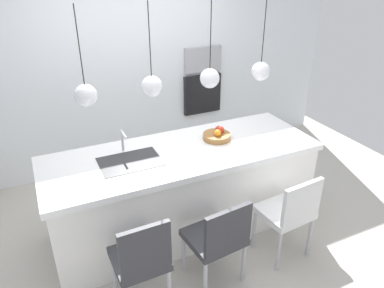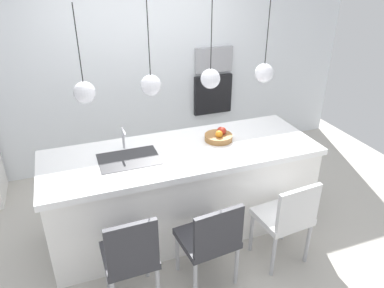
{
  "view_description": "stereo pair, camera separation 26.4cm",
  "coord_description": "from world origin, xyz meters",
  "px_view_note": "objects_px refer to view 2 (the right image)",
  "views": [
    {
      "loc": [
        -1.24,
        -2.88,
        2.56
      ],
      "look_at": [
        0.1,
        0.0,
        0.96
      ],
      "focal_mm": 34.11,
      "sensor_mm": 36.0,
      "label": 1
    },
    {
      "loc": [
        -1.0,
        -2.98,
        2.56
      ],
      "look_at": [
        0.1,
        0.0,
        0.96
      ],
      "focal_mm": 34.11,
      "sensor_mm": 36.0,
      "label": 2
    }
  ],
  "objects_px": {
    "chair_middle": "(210,238)",
    "chair_far": "(287,216)",
    "microwave": "(214,59)",
    "chair_near": "(130,256)",
    "fruit_bowl": "(219,136)",
    "oven": "(213,94)"
  },
  "relations": [
    {
      "from": "chair_near",
      "to": "chair_middle",
      "type": "height_order",
      "value": "chair_near"
    },
    {
      "from": "chair_middle",
      "to": "chair_far",
      "type": "bearing_deg",
      "value": 0.15
    },
    {
      "from": "oven",
      "to": "chair_near",
      "type": "distance_m",
      "value": 2.96
    },
    {
      "from": "oven",
      "to": "chair_near",
      "type": "relative_size",
      "value": 0.61
    },
    {
      "from": "microwave",
      "to": "chair_far",
      "type": "relative_size",
      "value": 0.61
    },
    {
      "from": "microwave",
      "to": "chair_far",
      "type": "bearing_deg",
      "value": -96.84
    },
    {
      "from": "microwave",
      "to": "oven",
      "type": "height_order",
      "value": "microwave"
    },
    {
      "from": "fruit_bowl",
      "to": "oven",
      "type": "bearing_deg",
      "value": 69.16
    },
    {
      "from": "fruit_bowl",
      "to": "chair_far",
      "type": "bearing_deg",
      "value": -72.45
    },
    {
      "from": "microwave",
      "to": "oven",
      "type": "bearing_deg",
      "value": 0.0
    },
    {
      "from": "oven",
      "to": "chair_near",
      "type": "height_order",
      "value": "oven"
    },
    {
      "from": "oven",
      "to": "chair_middle",
      "type": "height_order",
      "value": "oven"
    },
    {
      "from": "oven",
      "to": "chair_far",
      "type": "bearing_deg",
      "value": -96.84
    },
    {
      "from": "chair_middle",
      "to": "chair_far",
      "type": "height_order",
      "value": "chair_far"
    },
    {
      "from": "microwave",
      "to": "chair_near",
      "type": "height_order",
      "value": "microwave"
    },
    {
      "from": "fruit_bowl",
      "to": "oven",
      "type": "distance_m",
      "value": 1.6
    },
    {
      "from": "fruit_bowl",
      "to": "chair_near",
      "type": "xyz_separation_m",
      "value": [
        -1.13,
        -0.9,
        -0.44
      ]
    },
    {
      "from": "fruit_bowl",
      "to": "microwave",
      "type": "relative_size",
      "value": 0.53
    },
    {
      "from": "fruit_bowl",
      "to": "chair_near",
      "type": "bearing_deg",
      "value": -141.62
    },
    {
      "from": "fruit_bowl",
      "to": "oven",
      "type": "height_order",
      "value": "oven"
    },
    {
      "from": "microwave",
      "to": "chair_middle",
      "type": "height_order",
      "value": "microwave"
    },
    {
      "from": "oven",
      "to": "chair_near",
      "type": "xyz_separation_m",
      "value": [
        -1.7,
        -2.39,
        -0.34
      ]
    }
  ]
}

